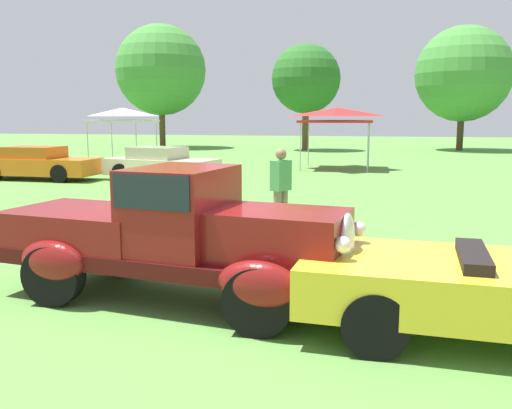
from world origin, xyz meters
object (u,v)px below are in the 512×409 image
show_car_orange (38,163)px  show_car_cream (160,164)px  spectator_near_truck (281,188)px  canopy_tent_left_field (122,114)px  canopy_tent_center_field (337,114)px  feature_pickup_truck (175,233)px

show_car_orange → show_car_cream: 4.62m
spectator_near_truck → canopy_tent_left_field: bearing=126.2°
show_car_cream → canopy_tent_center_field: bearing=45.6°
spectator_near_truck → canopy_tent_center_field: bearing=89.7°
feature_pickup_truck → show_car_cream: bearing=112.8°
canopy_tent_center_field → canopy_tent_left_field: bearing=-175.1°
spectator_near_truck → show_car_orange: bearing=144.2°
show_car_orange → canopy_tent_left_field: canopy_tent_left_field is taller
canopy_tent_center_field → show_car_cream: bearing=-134.4°
feature_pickup_truck → show_car_cream: size_ratio=1.09×
canopy_tent_center_field → show_car_orange: bearing=-147.7°
canopy_tent_left_field → feature_pickup_truck: bearing=-62.6°
show_car_orange → spectator_near_truck: size_ratio=2.64×
feature_pickup_truck → show_car_cream: feature_pickup_truck is taller
show_car_cream → canopy_tent_left_field: bearing=127.0°
show_car_orange → canopy_tent_center_field: 12.53m
spectator_near_truck → canopy_tent_left_field: 16.54m
feature_pickup_truck → show_car_orange: size_ratio=1.06×
show_car_orange → canopy_tent_left_field: size_ratio=1.65×
canopy_tent_center_field → spectator_near_truck: bearing=-90.3°
spectator_near_truck → canopy_tent_left_field: canopy_tent_left_field is taller
feature_pickup_truck → canopy_tent_center_field: (0.66, 18.48, 1.55)m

